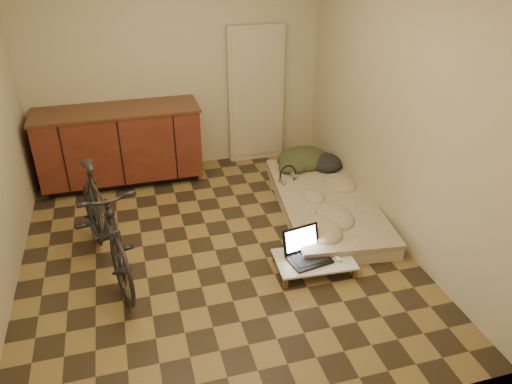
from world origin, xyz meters
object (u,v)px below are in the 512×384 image
object	(u,v)px
futon	(325,203)
laptop	(306,252)
lap_desk	(314,260)
bicycle	(103,219)

from	to	relation	value
futon	laptop	distance (m)	1.06
laptop	futon	bearing A→B (deg)	47.90
lap_desk	bicycle	bearing A→B (deg)	168.11
bicycle	lap_desk	size ratio (longest dim) A/B	2.29
futon	lap_desk	bearing A→B (deg)	-111.11
lap_desk	futon	bearing A→B (deg)	65.42
futon	laptop	bearing A→B (deg)	-115.00
bicycle	lap_desk	bearing A→B (deg)	-29.09
bicycle	lap_desk	xyz separation A→B (m)	(1.76, -0.49, -0.43)
bicycle	futon	world-z (taller)	bicycle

